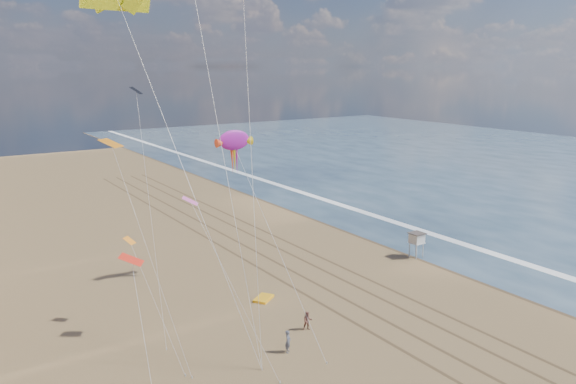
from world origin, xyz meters
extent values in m
plane|color=#42301E|center=(19.00, 40.00, 0.00)|extent=(260.00, 260.00, 0.00)
plane|color=white|center=(23.20, 40.00, 0.00)|extent=(260.00, 260.00, 0.00)
cube|color=brown|center=(-1.20, 30.00, 0.01)|extent=(0.28, 120.00, 0.01)
cube|color=brown|center=(1.20, 30.00, 0.01)|extent=(0.28, 120.00, 0.01)
cube|color=brown|center=(4.00, 30.00, 0.01)|extent=(0.28, 120.00, 0.01)
cube|color=brown|center=(6.20, 30.00, 0.01)|extent=(0.28, 120.00, 0.01)
cylinder|color=silver|center=(14.54, 25.57, 0.77)|extent=(0.10, 0.10, 1.54)
cylinder|color=silver|center=(15.57, 25.57, 0.77)|extent=(0.10, 0.10, 1.54)
cylinder|color=silver|center=(14.54, 26.60, 0.77)|extent=(0.10, 0.10, 1.54)
cylinder|color=silver|center=(15.57, 26.60, 0.77)|extent=(0.10, 0.10, 1.54)
cube|color=silver|center=(15.05, 26.08, 1.67)|extent=(1.37, 1.37, 0.10)
cube|color=silver|center=(15.05, 26.08, 2.19)|extent=(1.29, 1.29, 0.94)
cube|color=#473D38|center=(15.05, 26.08, 2.74)|extent=(1.54, 1.54, 0.09)
cube|color=#FFAE15|center=(-5.01, 25.43, 0.11)|extent=(2.35, 2.16, 0.23)
ellipsoid|color=#A018A0|center=(-4.27, 31.84, 13.75)|extent=(3.82, 0.72, 2.27)
cone|color=red|center=(-5.64, 31.84, 13.58)|extent=(1.02, 0.85, 0.85)
cone|color=yellow|center=(-2.91, 31.84, 13.58)|extent=(1.02, 0.85, 0.85)
cylinder|color=silver|center=(-5.68, 22.57, 6.45)|extent=(0.03, 0.03, 22.76)
imported|color=#52586A|center=(-8.44, 16.24, 0.86)|extent=(0.73, 0.73, 1.71)
imported|color=#8E5748|center=(-5.16, 18.36, 0.79)|extent=(0.95, 0.85, 1.59)
plane|color=orange|center=(-17.36, 26.77, 15.00)|extent=(2.23, 2.21, 0.57)
plane|color=red|center=(-20.09, 14.69, 9.93)|extent=(1.77, 1.80, 0.52)
plane|color=#E659B3|center=(-13.01, 22.50, 10.84)|extent=(1.60, 1.64, 0.57)
plane|color=orange|center=(-16.15, 27.68, 6.94)|extent=(1.23, 1.20, 0.52)
plane|color=black|center=(-14.27, 29.57, 18.71)|extent=(1.34, 1.36, 0.57)
camera|label=1|loc=(-29.29, -15.29, 20.58)|focal=35.00mm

